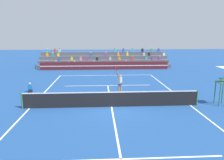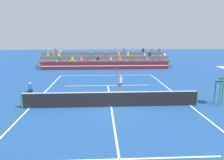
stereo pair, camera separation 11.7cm
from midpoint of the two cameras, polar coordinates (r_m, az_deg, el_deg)
The scene contains 9 objects.
ground_plane at distance 15.00m, azimuth -0.35°, elevation -7.02°, with size 120.00×120.00×0.00m, color navy.
court_lines at distance 15.00m, azimuth -0.35°, elevation -7.01°, with size 11.10×23.90×0.01m.
tennis_net at distance 14.83m, azimuth -0.35°, elevation -5.03°, with size 12.00×0.10×1.10m.
sponsor_banner_wall at distance 30.93m, azimuth -1.99°, elevation 3.75°, with size 18.00×0.26×1.10m.
bleacher_stand at distance 34.03m, azimuth -2.12°, elevation 4.96°, with size 19.59×3.80×2.83m.
umpire_chair at distance 16.80m, azimuth 26.85°, elevation -0.20°, with size 0.76×0.84×2.67m.
ball_kid_courtside at distance 19.91m, azimuth -20.76°, elevation -2.09°, with size 0.30×0.36×0.84m.
tennis_player at distance 17.55m, azimuth 1.86°, elevation -0.91°, with size 0.71×0.89×2.46m.
tennis_ball at distance 17.06m, azimuth -9.89°, elevation -4.75°, with size 0.07×0.07×0.07m, color #C6DB33.
Camera 1 is at (-0.82, -14.18, 4.81)m, focal length 35.00 mm.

